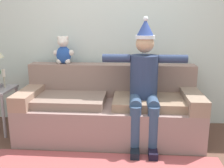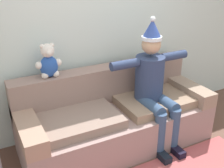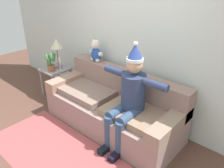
{
  "view_description": "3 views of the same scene",
  "coord_description": "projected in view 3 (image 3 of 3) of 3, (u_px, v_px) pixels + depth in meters",
  "views": [
    {
      "loc": [
        0.28,
        -2.2,
        1.48
      ],
      "look_at": [
        0.05,
        0.79,
        0.74
      ],
      "focal_mm": 41.75,
      "sensor_mm": 36.0,
      "label": 1
    },
    {
      "loc": [
        -1.35,
        -1.52,
        2.06
      ],
      "look_at": [
        -0.11,
        0.86,
        0.87
      ],
      "focal_mm": 44.1,
      "sensor_mm": 36.0,
      "label": 2
    },
    {
      "loc": [
        2.05,
        -1.32,
        2.29
      ],
      "look_at": [
        0.05,
        0.91,
        0.82
      ],
      "focal_mm": 36.17,
      "sensor_mm": 36.0,
      "label": 3
    }
  ],
  "objects": [
    {
      "name": "area_rug",
      "position": [
        62.0,
        159.0,
        3.09
      ],
      "size": [
        2.5,
        1.06,
        0.01
      ],
      "primitive_type": "cube",
      "color": "#AC4F50",
      "rests_on": "ground_plane"
    },
    {
      "name": "side_table",
      "position": [
        55.0,
        73.0,
        4.5
      ],
      "size": [
        0.47,
        0.48,
        0.6
      ],
      "color": "#9E969F",
      "rests_on": "ground_plane"
    },
    {
      "name": "couch",
      "position": [
        114.0,
        107.0,
        3.65
      ],
      "size": [
        2.26,
        0.92,
        0.9
      ],
      "color": "gray",
      "rests_on": "ground_plane"
    },
    {
      "name": "table_lamp",
      "position": [
        56.0,
        45.0,
        4.32
      ],
      "size": [
        0.24,
        0.24,
        0.58
      ],
      "color": "gray",
      "rests_on": "side_table"
    },
    {
      "name": "potted_plant",
      "position": [
        51.0,
        62.0,
        4.28
      ],
      "size": [
        0.25,
        0.24,
        0.39
      ],
      "color": "#9B5B3D",
      "rests_on": "side_table"
    },
    {
      "name": "teddy_bear",
      "position": [
        96.0,
        52.0,
        3.91
      ],
      "size": [
        0.29,
        0.17,
        0.38
      ],
      "color": "#274FA6",
      "rests_on": "couch"
    },
    {
      "name": "back_wall",
      "position": [
        136.0,
        40.0,
        3.56
      ],
      "size": [
        7.0,
        0.1,
        2.7
      ],
      "primitive_type": "cube",
      "color": "silver",
      "rests_on": "ground_plane"
    },
    {
      "name": "candle_tall",
      "position": [
        49.0,
        61.0,
        4.46
      ],
      "size": [
        0.04,
        0.04,
        0.21
      ],
      "color": "beige",
      "rests_on": "side_table"
    },
    {
      "name": "ground_plane",
      "position": [
        65.0,
        157.0,
        3.12
      ],
      "size": [
        10.0,
        10.0,
        0.0
      ],
      "primitive_type": "plane",
      "color": "brown"
    },
    {
      "name": "candle_short",
      "position": [
        60.0,
        62.0,
        4.33
      ],
      "size": [
        0.04,
        0.04,
        0.25
      ],
      "color": "beige",
      "rests_on": "side_table"
    },
    {
      "name": "person_seated",
      "position": [
        129.0,
        96.0,
        3.09
      ],
      "size": [
        1.02,
        0.77,
        1.53
      ],
      "color": "navy",
      "rests_on": "ground_plane"
    }
  ]
}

